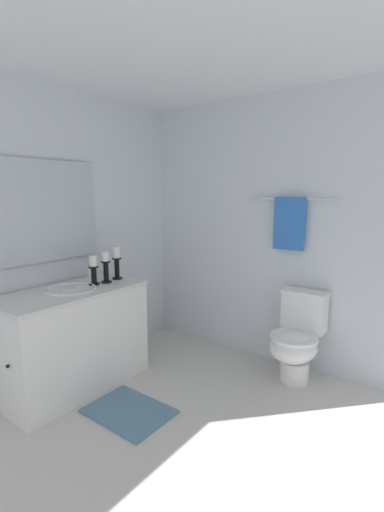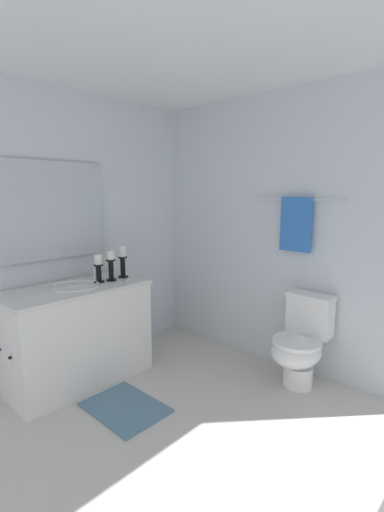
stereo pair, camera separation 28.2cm
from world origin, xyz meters
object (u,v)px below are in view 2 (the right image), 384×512
mirror (54,211)px  candle_holder_short (111,265)px  towel_bar (298,199)px  sink_basin (76,291)px  vanity_cabinet (78,334)px  bath_mat (125,407)px  candle_holder_tall (123,260)px  toilet (300,343)px  towel_near_vanity (296,224)px  candle_holder_mid (99,268)px

mirror → candle_holder_short: size_ratio=3.57×
candle_holder_short → towel_bar: 1.70m
sink_basin → mirror: mirror is taller
vanity_cabinet → mirror: size_ratio=1.25×
mirror → bath_mat: mirror is taller
vanity_cabinet → towel_bar: bearing=49.0°
towel_bar → mirror: bearing=-136.9°
sink_basin → candle_holder_tall: size_ratio=1.39×
toilet → sink_basin: bearing=-140.1°
sink_basin → towel_near_vanity: (1.22, 1.39, 0.53)m
candle_holder_mid → candle_holder_short: bearing=76.5°
candle_holder_short → vanity_cabinet: bearing=-97.6°
toilet → towel_bar: 1.20m
vanity_cabinet → mirror: 1.06m
vanity_cabinet → toilet: 1.84m
vanity_cabinet → toilet: bearing=40.0°
bath_mat → towel_bar: bearing=67.0°
bath_mat → candle_holder_mid: bearing=160.4°
candle_holder_short → towel_near_vanity: bearing=42.1°
vanity_cabinet → candle_holder_tall: size_ratio=4.07×
bath_mat → sink_basin: bearing=179.9°
bath_mat → candle_holder_tall: bearing=142.4°
mirror → bath_mat: bearing=-0.0°
sink_basin → candle_holder_tall: bearing=88.2°
sink_basin → toilet: size_ratio=0.54×
vanity_cabinet → towel_near_vanity: size_ratio=2.56×
candle_holder_short → candle_holder_tall: bearing=101.1°
candle_holder_short → towel_bar: (1.18, 1.08, 0.56)m
candle_holder_mid → toilet: bearing=34.7°
sink_basin → toilet: (1.41, 1.18, -0.42)m
sink_basin → candle_holder_mid: size_ratio=1.66×
candle_holder_mid → towel_bar: bearing=44.7°
candle_holder_short → towel_bar: bearing=42.6°
mirror → candle_holder_mid: 0.61m
towel_near_vanity → candle_holder_short: bearing=-137.9°
vanity_cabinet → candle_holder_short: 0.64m
toilet → candle_holder_mid: bearing=-145.3°
bath_mat → towel_near_vanity: bearing=66.8°
vanity_cabinet → sink_basin: sink_basin is taller
mirror → towel_near_vanity: 2.05m
sink_basin → mirror: 0.70m
candle_holder_short → towel_near_vanity: towel_near_vanity is taller
sink_basin → candle_holder_short: bearing=82.4°
vanity_cabinet → bath_mat: vanity_cabinet is taller
candle_holder_tall → towel_bar: (1.21, 0.94, 0.55)m
vanity_cabinet → candle_holder_mid: bearing=85.4°
vanity_cabinet → bath_mat: bearing=0.0°
mirror → sink_basin: bearing=0.2°
sink_basin → candle_holder_tall: (0.01, 0.47, 0.19)m
vanity_cabinet → candle_holder_tall: (0.01, 0.47, 0.56)m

